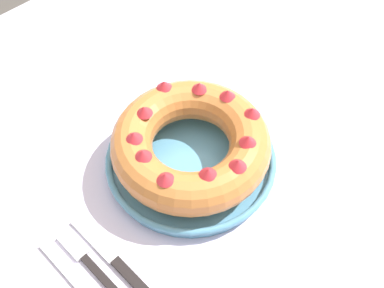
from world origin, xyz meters
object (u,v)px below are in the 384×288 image
(serving_dish, at_px, (192,161))
(cake_knife, at_px, (116,262))
(fork, at_px, (95,269))
(bundt_cake, at_px, (192,144))

(serving_dish, height_order, cake_knife, serving_dish)
(fork, distance_m, cake_knife, 0.03)
(bundt_cake, xyz_separation_m, cake_knife, (-0.22, -0.05, -0.06))
(bundt_cake, distance_m, fork, 0.26)
(serving_dish, relative_size, cake_knife, 1.63)
(serving_dish, height_order, fork, serving_dish)
(serving_dish, height_order, bundt_cake, bundt_cake)
(serving_dish, relative_size, fork, 1.53)
(fork, bearing_deg, serving_dish, 11.19)
(serving_dish, distance_m, bundt_cake, 0.05)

